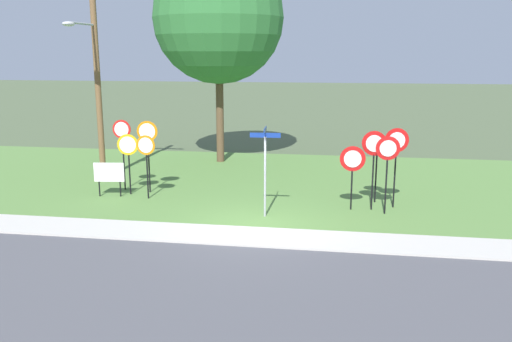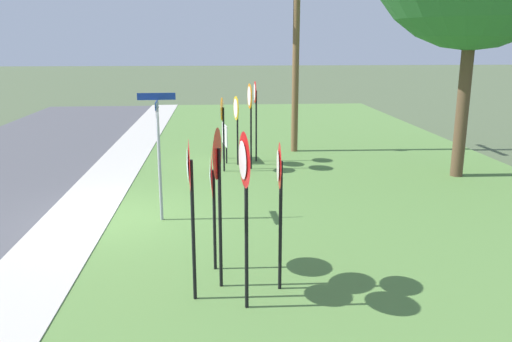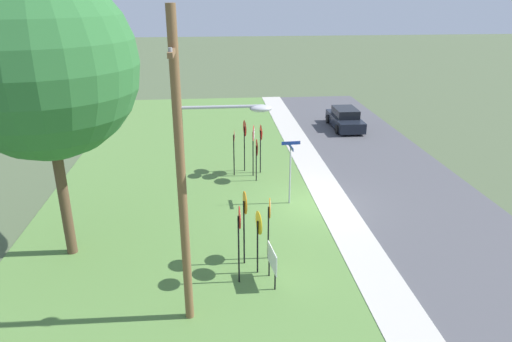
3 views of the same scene
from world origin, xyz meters
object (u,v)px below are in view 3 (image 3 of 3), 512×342
object	(u,v)px
stop_sign_far_left	(239,229)
yield_sign_far_right	(254,138)
yield_sign_far_left	(257,150)
parked_sedan_distant	(345,119)
yield_sign_near_left	(245,133)
yield_sign_near_right	(234,141)
utility_pole	(187,167)
stop_sign_near_right	(269,216)
yield_sign_center	(261,137)
stop_sign_far_center	(259,229)
stop_sign_near_left	(245,212)
notice_board	(272,260)
oak_tree_left	(42,66)
street_name_post	(290,167)

from	to	relation	value
stop_sign_far_left	yield_sign_far_right	size ratio (longest dim) A/B	1.01
yield_sign_far_left	yield_sign_far_right	distance (m)	0.80
yield_sign_far_right	parked_sedan_distant	distance (m)	10.93
yield_sign_far_left	yield_sign_near_left	bearing A→B (deg)	17.94
yield_sign_near_right	yield_sign_far_right	world-z (taller)	yield_sign_far_right
stop_sign_far_left	utility_pole	xyz separation A→B (m)	(-1.57, 1.40, 2.70)
yield_sign_near_left	stop_sign_near_right	bearing A→B (deg)	172.81
yield_sign_center	stop_sign_far_center	bearing A→B (deg)	169.07
stop_sign_near_left	notice_board	distance (m)	1.85
stop_sign_far_center	yield_sign_far_right	bearing A→B (deg)	-13.14
yield_sign_near_right	utility_pole	size ratio (longest dim) A/B	0.28
yield_sign_center	oak_tree_left	distance (m)	11.50
stop_sign_near_right	yield_sign_center	bearing A→B (deg)	1.44
street_name_post	notice_board	world-z (taller)	street_name_post
stop_sign_far_center	yield_sign_far_left	size ratio (longest dim) A/B	1.05
stop_sign_far_center	yield_sign_center	distance (m)	9.18
notice_board	oak_tree_left	world-z (taller)	oak_tree_left
stop_sign_near_left	oak_tree_left	xyz separation A→B (m)	(1.34, 6.17, 4.69)
oak_tree_left	stop_sign_near_right	bearing A→B (deg)	-98.83
yield_sign_near_left	yield_sign_near_right	bearing A→B (deg)	126.54
stop_sign_near_right	yield_sign_near_right	distance (m)	8.06
stop_sign_near_left	stop_sign_far_center	distance (m)	0.80
utility_pole	yield_sign_far_right	bearing A→B (deg)	-14.11
stop_sign_near_left	stop_sign_near_right	world-z (taller)	stop_sign_near_left
yield_sign_near_right	notice_board	size ratio (longest dim) A/B	1.95
stop_sign_far_left	stop_sign_far_center	xyz separation A→B (m)	(0.48, -0.65, -0.31)
stop_sign_near_left	utility_pole	bearing A→B (deg)	142.89
yield_sign_near_right	street_name_post	bearing A→B (deg)	-145.52
parked_sedan_distant	notice_board	bearing A→B (deg)	157.75
stop_sign_near_left	stop_sign_far_center	world-z (taller)	stop_sign_near_left
yield_sign_near_left	yield_sign_near_right	world-z (taller)	yield_sign_near_left
stop_sign_far_left	parked_sedan_distant	xyz separation A→B (m)	(17.42, -8.36, -1.34)
stop_sign_near_right	yield_sign_center	distance (m)	8.29
stop_sign_near_left	yield_sign_near_left	world-z (taller)	yield_sign_near_left
yield_sign_far_left	yield_sign_far_right	xyz separation A→B (m)	(0.68, 0.10, 0.41)
street_name_post	oak_tree_left	world-z (taller)	oak_tree_left
stop_sign_far_left	stop_sign_far_center	bearing A→B (deg)	-54.45
yield_sign_near_left	parked_sedan_distant	world-z (taller)	yield_sign_near_left
yield_sign_far_right	utility_pole	distance (m)	11.41
stop_sign_far_center	yield_sign_near_right	distance (m)	8.88
stop_sign_far_left	yield_sign_far_left	distance (m)	8.63
yield_sign_far_right	yield_sign_center	world-z (taller)	yield_sign_far_right
stop_sign_far_center	yield_sign_far_left	distance (m)	8.07
utility_pole	notice_board	bearing A→B (deg)	-59.45
stop_sign_near_left	street_name_post	world-z (taller)	street_name_post
stop_sign_near_left	yield_sign_center	distance (m)	8.63
yield_sign_near_right	yield_sign_far_left	size ratio (longest dim) A/B	1.13
stop_sign_far_center	yield_sign_far_right	size ratio (longest dim) A/B	0.85
stop_sign_far_center	oak_tree_left	distance (m)	8.50
utility_pole	notice_board	world-z (taller)	utility_pole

